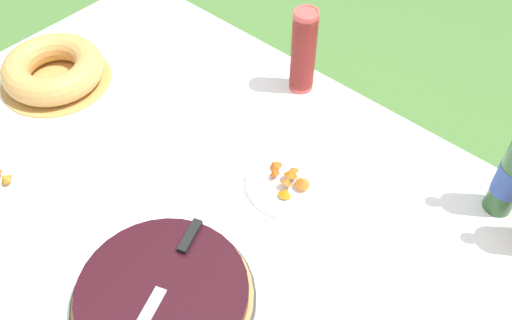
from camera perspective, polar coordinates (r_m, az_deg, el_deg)
name	(u,v)px	position (r m, az deg, el deg)	size (l,w,h in m)	color
ground_plane	(223,318)	(2.04, -3.31, -15.49)	(16.00, 16.00, 0.00)	#4C7A38
garden_table	(213,208)	(1.50, -4.35, -4.82)	(1.84, 1.13, 0.68)	brown
tablecloth	(212,198)	(1.47, -4.44, -3.82)	(1.85, 1.14, 0.10)	white
berry_tart	(163,296)	(1.28, -9.25, -13.28)	(0.40, 0.40, 0.06)	#38383D
serving_knife	(168,277)	(1.26, -8.83, -11.45)	(0.15, 0.36, 0.01)	silver
bundt_cake	(52,70)	(1.84, -19.69, 8.47)	(0.33, 0.33, 0.09)	tan
cup_stack	(303,52)	(1.67, 4.76, 10.75)	(0.07, 0.07, 0.27)	#E04C47
snack_plate_left	(290,181)	(1.47, 3.42, -2.13)	(0.24, 0.24, 0.06)	white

